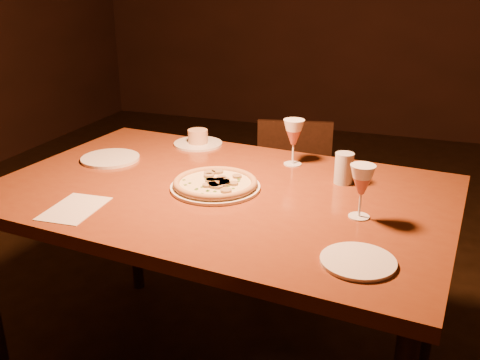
% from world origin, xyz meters
% --- Properties ---
extents(floor, '(7.00, 7.00, 0.00)m').
position_xyz_m(floor, '(0.00, 0.00, 0.00)').
color(floor, black).
rests_on(floor, ground).
extents(dining_table, '(1.60, 1.11, 0.81)m').
position_xyz_m(dining_table, '(-0.26, -0.23, 0.74)').
color(dining_table, brown).
rests_on(dining_table, floor).
extents(chair_far, '(0.45, 0.45, 0.79)m').
position_xyz_m(chair_far, '(-0.24, 0.68, 0.45)').
color(chair_far, black).
rests_on(chair_far, floor).
extents(pizza_plate, '(0.30, 0.30, 0.03)m').
position_xyz_m(pizza_plate, '(-0.28, -0.23, 0.83)').
color(pizza_plate, white).
rests_on(pizza_plate, dining_table).
extents(ramekin_saucer, '(0.21, 0.21, 0.07)m').
position_xyz_m(ramekin_saucer, '(-0.54, 0.20, 0.84)').
color(ramekin_saucer, white).
rests_on(ramekin_saucer, dining_table).
extents(wine_glass_far, '(0.08, 0.08, 0.18)m').
position_xyz_m(wine_glass_far, '(-0.09, 0.09, 0.90)').
color(wine_glass_far, '#AD5848').
rests_on(wine_glass_far, dining_table).
extents(wine_glass_right, '(0.07, 0.07, 0.16)m').
position_xyz_m(wine_glass_right, '(0.21, -0.30, 0.90)').
color(wine_glass_right, '#AD5848').
rests_on(wine_glass_right, dining_table).
extents(water_tumbler, '(0.07, 0.07, 0.11)m').
position_xyz_m(water_tumbler, '(0.12, -0.04, 0.87)').
color(water_tumbler, silver).
rests_on(water_tumbler, dining_table).
extents(side_plate_left, '(0.23, 0.23, 0.01)m').
position_xyz_m(side_plate_left, '(-0.78, -0.10, 0.82)').
color(side_plate_left, white).
rests_on(side_plate_left, dining_table).
extents(side_plate_near, '(0.19, 0.19, 0.01)m').
position_xyz_m(side_plate_near, '(0.25, -0.57, 0.82)').
color(side_plate_near, white).
rests_on(side_plate_near, dining_table).
extents(menu_card, '(0.16, 0.22, 0.00)m').
position_xyz_m(menu_card, '(-0.63, -0.54, 0.82)').
color(menu_card, silver).
rests_on(menu_card, dining_table).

